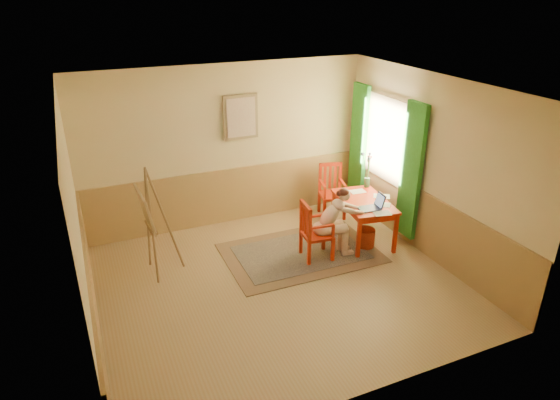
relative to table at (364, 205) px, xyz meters
name	(u,v)px	position (x,y,z in m)	size (l,w,h in m)	color
room	(279,194)	(-1.80, -0.67, 0.77)	(5.04, 4.54, 2.84)	tan
wainscot	(259,229)	(-1.80, 0.12, -0.13)	(5.00, 4.50, 1.00)	tan
window	(384,151)	(0.61, 0.43, 0.71)	(0.12, 2.01, 2.20)	white
wall_portrait	(241,117)	(-1.55, 1.53, 1.27)	(0.60, 0.05, 0.76)	#9B7F56
rug	(301,253)	(-1.15, -0.02, -0.62)	(2.42, 1.63, 0.02)	#8C7251
table	(364,205)	(0.00, 0.00, 0.00)	(0.89, 1.29, 0.72)	red
chair_left	(314,231)	(-1.03, -0.23, -0.16)	(0.48, 0.46, 0.95)	red
chair_back	(332,191)	(-0.01, 1.05, -0.15)	(0.52, 0.54, 0.97)	red
figure	(334,220)	(-0.71, -0.26, -0.01)	(0.86, 0.40, 1.13)	beige
laptop	(373,206)	(-0.06, -0.32, 0.14)	(0.41, 0.26, 0.24)	#1E2338
papers	(376,201)	(0.15, -0.10, 0.09)	(0.68, 1.12, 0.00)	white
vase	(367,171)	(0.35, 0.49, 0.37)	(0.22, 0.30, 0.61)	#3F724C
wastebasket	(366,238)	(-0.08, -0.24, -0.47)	(0.30, 0.30, 0.32)	#AC3519
easel	(148,213)	(-3.40, 0.32, 0.36)	(0.57, 0.75, 1.68)	olive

